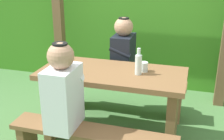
% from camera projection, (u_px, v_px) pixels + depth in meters
% --- Properties ---
extents(ground_plane, '(12.00, 12.00, 0.00)m').
position_uv_depth(ground_plane, '(112.00, 138.00, 3.02)').
color(ground_plane, '#47753E').
extents(hedge_backdrop, '(6.40, 0.83, 1.63)m').
position_uv_depth(hedge_backdrop, '(147.00, 25.00, 4.43)').
color(hedge_backdrop, '#3C8221').
rests_on(hedge_backdrop, ground_plane).
extents(pergola_post_left, '(0.12, 0.12, 2.14)m').
position_uv_depth(pergola_post_left, '(58.00, 13.00, 3.96)').
color(pergola_post_left, brown).
rests_on(pergola_post_left, ground_plane).
extents(picnic_table, '(1.40, 0.64, 0.75)m').
position_uv_depth(picnic_table, '(112.00, 94.00, 2.84)').
color(picnic_table, brown).
rests_on(picnic_table, ground_plane).
extents(bench_far, '(1.40, 0.24, 0.45)m').
position_uv_depth(bench_far, '(126.00, 89.00, 3.43)').
color(bench_far, brown).
rests_on(bench_far, ground_plane).
extents(person_white_shirt, '(0.25, 0.35, 0.72)m').
position_uv_depth(person_white_shirt, '(63.00, 90.00, 2.29)').
color(person_white_shirt, silver).
rests_on(person_white_shirt, bench_near).
extents(person_black_coat, '(0.25, 0.35, 0.72)m').
position_uv_depth(person_black_coat, '(123.00, 51.00, 3.27)').
color(person_black_coat, black).
rests_on(person_black_coat, bench_far).
extents(drinking_glass, '(0.08, 0.08, 0.09)m').
position_uv_depth(drinking_glass, '(144.00, 67.00, 2.73)').
color(drinking_glass, silver).
rests_on(drinking_glass, picnic_table).
extents(bottle_left, '(0.06, 0.06, 0.25)m').
position_uv_depth(bottle_left, '(138.00, 64.00, 2.64)').
color(bottle_left, silver).
rests_on(bottle_left, picnic_table).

